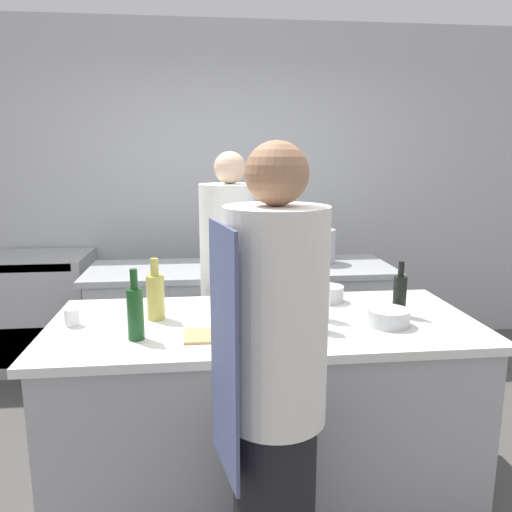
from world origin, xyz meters
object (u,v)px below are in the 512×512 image
(bottle_cooking_oil, at_px, (322,299))
(stockpot, at_px, (318,246))
(chef_at_stove, at_px, (232,291))
(chef_at_prep_near, at_px, (274,397))
(bottle_vinegar, at_px, (320,313))
(bowl_ceramic_blue, at_px, (388,317))
(bottle_wine, at_px, (399,294))
(oven_range, at_px, (42,310))
(cup, at_px, (72,317))
(bowl_prep_small, at_px, (259,302))
(bowl_mixing_large, at_px, (328,294))
(bottle_sauce, at_px, (135,312))
(bottle_olive_oil, at_px, (156,295))

(bottle_cooking_oil, bearing_deg, stockpot, 77.70)
(chef_at_stove, bearing_deg, chef_at_prep_near, 6.35)
(bottle_vinegar, xyz_separation_m, bowl_ceramic_blue, (0.34, 0.05, -0.05))
(chef_at_stove, relative_size, bottle_wine, 6.17)
(oven_range, height_order, cup, cup)
(bowl_ceramic_blue, bearing_deg, bottle_cooking_oil, 158.28)
(cup, bearing_deg, bowl_prep_small, 11.87)
(bottle_wine, height_order, bowl_prep_small, bottle_wine)
(oven_range, relative_size, bottle_cooking_oil, 3.49)
(bottle_cooking_oil, bearing_deg, bowl_mixing_large, 70.46)
(bottle_sauce, xyz_separation_m, bowl_mixing_large, (0.97, 0.47, -0.08))
(bottle_cooking_oil, distance_m, stockpot, 1.33)
(bottle_sauce, height_order, bowl_ceramic_blue, bottle_sauce)
(chef_at_prep_near, distance_m, cup, 1.14)
(bowl_mixing_large, bearing_deg, oven_range, 143.26)
(bottle_vinegar, xyz_separation_m, bowl_prep_small, (-0.23, 0.40, -0.06))
(bottle_olive_oil, height_order, stockpot, bottle_olive_oil)
(bottle_olive_oil, distance_m, bowl_mixing_large, 0.94)
(bottle_wine, bearing_deg, bottle_sauce, -171.44)
(bottle_sauce, distance_m, cup, 0.40)
(bowl_mixing_large, bearing_deg, chef_at_stove, 139.30)
(bottle_vinegar, bearing_deg, stockpot, 77.15)
(chef_at_stove, xyz_separation_m, bottle_olive_oil, (-0.41, -0.63, 0.17))
(bottle_cooking_oil, bearing_deg, bottle_olive_oil, 173.00)
(bowl_mixing_large, xyz_separation_m, stockpot, (0.18, 1.00, 0.08))
(chef_at_stove, distance_m, bowl_ceramic_blue, 1.09)
(chef_at_prep_near, height_order, bowl_mixing_large, chef_at_prep_near)
(cup, bearing_deg, bowl_mixing_large, 11.11)
(chef_at_prep_near, bearing_deg, bottle_vinegar, -39.07)
(bottle_olive_oil, distance_m, bottle_sauce, 0.28)
(oven_range, distance_m, cup, 1.93)
(bowl_prep_small, bearing_deg, bottle_wine, -17.60)
(bottle_wine, bearing_deg, bowl_prep_small, 162.40)
(chef_at_stove, xyz_separation_m, bowl_ceramic_blue, (0.69, -0.85, 0.08))
(chef_at_prep_near, xyz_separation_m, bowl_ceramic_blue, (0.63, 0.60, 0.07))
(chef_at_prep_near, height_order, bottle_vinegar, chef_at_prep_near)
(chef_at_prep_near, xyz_separation_m, bottle_vinegar, (0.29, 0.55, 0.12))
(oven_range, distance_m, bowl_prep_small, 2.27)
(oven_range, relative_size, stockpot, 3.45)
(stockpot, bearing_deg, bowl_mixing_large, -100.05)
(bottle_wine, relative_size, cup, 3.38)
(bottle_olive_oil, height_order, bowl_ceramic_blue, bottle_olive_oil)
(stockpot, bearing_deg, bottle_cooking_oil, -102.30)
(chef_at_stove, bearing_deg, bowl_prep_small, 17.13)
(bowl_mixing_large, distance_m, bowl_prep_small, 0.39)
(bottle_vinegar, height_order, bottle_sauce, bottle_sauce)
(chef_at_prep_near, xyz_separation_m, bowl_mixing_large, (0.45, 1.01, 0.07))
(bottle_sauce, bearing_deg, stockpot, 51.96)
(cup, relative_size, stockpot, 0.31)
(bottle_olive_oil, height_order, bottle_wine, bottle_olive_oil)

